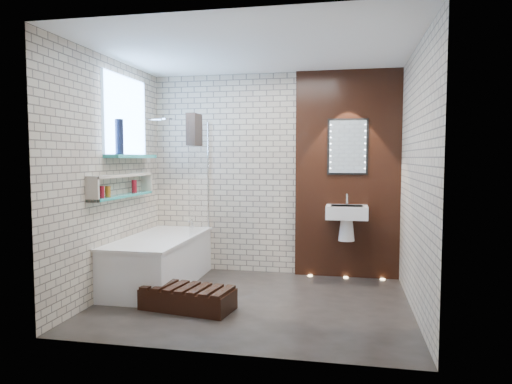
% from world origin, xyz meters
% --- Properties ---
extents(ground, '(3.20, 3.20, 0.00)m').
position_xyz_m(ground, '(0.00, 0.00, 0.00)').
color(ground, black).
rests_on(ground, ground).
extents(room_shell, '(3.24, 3.20, 2.60)m').
position_xyz_m(room_shell, '(0.00, 0.00, 1.30)').
color(room_shell, tan).
rests_on(room_shell, ground).
extents(walnut_panel, '(1.30, 0.06, 2.60)m').
position_xyz_m(walnut_panel, '(0.95, 1.27, 1.30)').
color(walnut_panel, black).
rests_on(walnut_panel, ground).
extents(clerestory_window, '(0.18, 1.00, 0.94)m').
position_xyz_m(clerestory_window, '(-1.57, 0.35, 1.90)').
color(clerestory_window, '#7FADE0').
rests_on(clerestory_window, room_shell).
extents(display_niche, '(0.14, 1.30, 0.26)m').
position_xyz_m(display_niche, '(-1.53, 0.15, 1.20)').
color(display_niche, teal).
rests_on(display_niche, room_shell).
extents(bathtub, '(0.79, 1.74, 0.70)m').
position_xyz_m(bathtub, '(-1.22, 0.45, 0.29)').
color(bathtub, white).
rests_on(bathtub, ground).
extents(bath_screen, '(0.01, 0.78, 1.40)m').
position_xyz_m(bath_screen, '(-0.87, 0.89, 1.28)').
color(bath_screen, white).
rests_on(bath_screen, bathtub).
extents(towel, '(0.11, 0.29, 0.38)m').
position_xyz_m(towel, '(-0.87, 0.71, 1.85)').
color(towel, black).
rests_on(towel, bath_screen).
extents(shower_head, '(0.18, 0.18, 0.02)m').
position_xyz_m(shower_head, '(-1.30, 0.95, 2.00)').
color(shower_head, silver).
rests_on(shower_head, room_shell).
extents(washbasin, '(0.50, 0.36, 0.58)m').
position_xyz_m(washbasin, '(0.95, 1.07, 0.79)').
color(washbasin, white).
rests_on(washbasin, walnut_panel).
extents(led_mirror, '(0.50, 0.02, 0.70)m').
position_xyz_m(led_mirror, '(0.95, 1.23, 1.65)').
color(led_mirror, black).
rests_on(led_mirror, walnut_panel).
extents(walnut_step, '(0.97, 0.55, 0.20)m').
position_xyz_m(walnut_step, '(-0.60, -0.34, 0.10)').
color(walnut_step, black).
rests_on(walnut_step, ground).
extents(niche_bottles, '(0.06, 0.80, 0.15)m').
position_xyz_m(niche_bottles, '(-1.53, 0.05, 1.17)').
color(niche_bottles, '#9B5F17').
rests_on(niche_bottles, display_niche).
extents(sill_vases, '(0.09, 0.09, 0.38)m').
position_xyz_m(sill_vases, '(-1.50, 0.04, 1.74)').
color(sill_vases, '#141C38').
rests_on(sill_vases, clerestory_window).
extents(floor_uplights, '(0.96, 0.06, 0.01)m').
position_xyz_m(floor_uplights, '(0.95, 1.20, 0.01)').
color(floor_uplights, '#FFD899').
rests_on(floor_uplights, ground).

